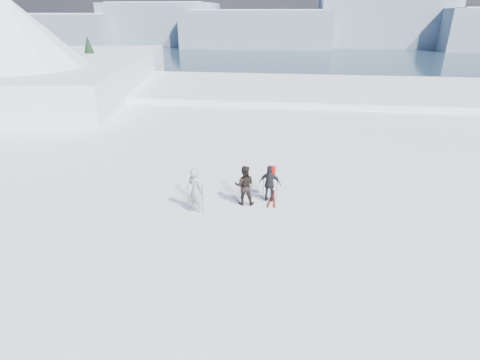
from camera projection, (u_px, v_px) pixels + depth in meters
The scene contains 9 objects.
lake_basin at pixel (288, 149), 41.78m from camera, with size 820.00×820.00×71.62m.
far_mountain_range at pixel (320, 25), 422.11m from camera, with size 770.00×110.00×53.00m.
near_ridge at pixel (57, 117), 42.97m from camera, with size 31.37×35.68×25.62m.
skier_grey at pixel (195, 190), 15.19m from camera, with size 0.70×0.46×1.91m, color #8F969C.
skier_dark at pixel (244, 185), 15.78m from camera, with size 0.86×0.67×1.76m, color black.
skier_pack at pixel (270, 184), 16.06m from camera, with size 0.96×0.40×1.64m, color black.
backpack at pixel (272, 158), 15.84m from camera, with size 0.35×0.20×0.51m, color red.
ski_poles at pixel (237, 193), 15.70m from camera, with size 3.57×1.39×1.32m.
skis_loose at pixel (272, 198), 16.56m from camera, with size 0.40×1.70×0.03m.
Camera 1 is at (-0.19, -9.85, 7.60)m, focal length 28.00 mm.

